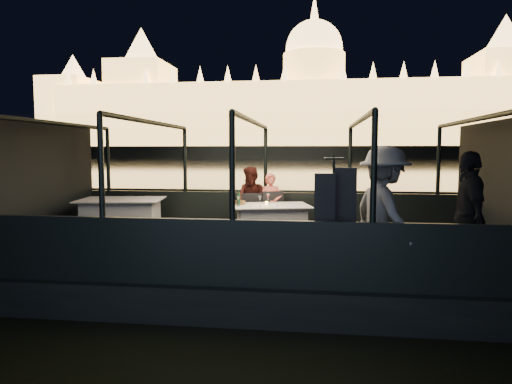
# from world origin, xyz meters

# --- Properties ---
(river_water) EXTENTS (500.00, 500.00, 0.00)m
(river_water) POSITION_xyz_m (0.00, 80.00, 0.00)
(river_water) COLOR black
(river_water) RESTS_ON ground
(boat_hull) EXTENTS (8.60, 4.40, 1.00)m
(boat_hull) POSITION_xyz_m (0.00, 0.00, 0.00)
(boat_hull) COLOR black
(boat_hull) RESTS_ON river_water
(boat_deck) EXTENTS (8.00, 4.00, 0.04)m
(boat_deck) POSITION_xyz_m (0.00, 0.00, 0.48)
(boat_deck) COLOR black
(boat_deck) RESTS_ON boat_hull
(gunwale_port) EXTENTS (8.00, 0.08, 0.90)m
(gunwale_port) POSITION_xyz_m (0.00, 2.00, 0.95)
(gunwale_port) COLOR black
(gunwale_port) RESTS_ON boat_deck
(gunwale_starboard) EXTENTS (8.00, 0.08, 0.90)m
(gunwale_starboard) POSITION_xyz_m (0.00, -2.00, 0.95)
(gunwale_starboard) COLOR black
(gunwale_starboard) RESTS_ON boat_deck
(cabin_glass_port) EXTENTS (8.00, 0.02, 1.40)m
(cabin_glass_port) POSITION_xyz_m (0.00, 2.00, 2.10)
(cabin_glass_port) COLOR #99B2B2
(cabin_glass_port) RESTS_ON gunwale_port
(cabin_glass_starboard) EXTENTS (8.00, 0.02, 1.40)m
(cabin_glass_starboard) POSITION_xyz_m (0.00, -2.00, 2.10)
(cabin_glass_starboard) COLOR #99B2B2
(cabin_glass_starboard) RESTS_ON gunwale_starboard
(cabin_roof_glass) EXTENTS (8.00, 4.00, 0.02)m
(cabin_roof_glass) POSITION_xyz_m (0.00, 0.00, 2.80)
(cabin_roof_glass) COLOR #99B2B2
(cabin_roof_glass) RESTS_ON boat_deck
(end_wall_fore) EXTENTS (0.02, 4.00, 2.30)m
(end_wall_fore) POSITION_xyz_m (-4.00, 0.00, 1.65)
(end_wall_fore) COLOR black
(end_wall_fore) RESTS_ON boat_deck
(end_wall_aft) EXTENTS (0.02, 4.00, 2.30)m
(end_wall_aft) POSITION_xyz_m (4.00, 0.00, 1.65)
(end_wall_aft) COLOR black
(end_wall_aft) RESTS_ON boat_deck
(canopy_ribs) EXTENTS (8.00, 4.00, 2.30)m
(canopy_ribs) POSITION_xyz_m (0.00, 0.00, 1.65)
(canopy_ribs) COLOR black
(canopy_ribs) RESTS_ON boat_deck
(embankment) EXTENTS (400.00, 140.00, 6.00)m
(embankment) POSITION_xyz_m (0.00, 210.00, 1.00)
(embankment) COLOR #423D33
(embankment) RESTS_ON ground
(parliament_building) EXTENTS (220.00, 32.00, 60.00)m
(parliament_building) POSITION_xyz_m (0.00, 175.00, 29.00)
(parliament_building) COLOR #F2D18C
(parliament_building) RESTS_ON embankment
(dining_table_central) EXTENTS (1.66, 1.38, 0.77)m
(dining_table_central) POSITION_xyz_m (0.24, 0.82, 0.89)
(dining_table_central) COLOR white
(dining_table_central) RESTS_ON boat_deck
(dining_table_aft) EXTENTS (1.77, 1.40, 0.85)m
(dining_table_aft) POSITION_xyz_m (-2.76, 0.76, 0.89)
(dining_table_aft) COLOR white
(dining_table_aft) RESTS_ON boat_deck
(chair_port_left) EXTENTS (0.50, 0.50, 0.92)m
(chair_port_left) POSITION_xyz_m (-0.22, 1.27, 0.95)
(chair_port_left) COLOR black
(chair_port_left) RESTS_ON boat_deck
(chair_port_right) EXTENTS (0.60, 0.60, 0.96)m
(chair_port_right) POSITION_xyz_m (0.21, 1.27, 0.95)
(chair_port_right) COLOR black
(chair_port_right) RESTS_ON boat_deck
(coat_stand) EXTENTS (0.59, 0.53, 1.75)m
(coat_stand) POSITION_xyz_m (1.32, -1.75, 1.40)
(coat_stand) COLOR black
(coat_stand) RESTS_ON boat_deck
(person_woman_coral) EXTENTS (0.49, 0.34, 1.34)m
(person_woman_coral) POSITION_xyz_m (0.16, 1.54, 1.25)
(person_woman_coral) COLOR #F67159
(person_woman_coral) RESTS_ON boat_deck
(person_man_maroon) EXTENTS (0.85, 0.75, 1.47)m
(person_man_maroon) POSITION_xyz_m (-0.24, 1.60, 1.25)
(person_man_maroon) COLOR #3B1510
(person_man_maroon) RESTS_ON boat_deck
(passenger_stripe) EXTENTS (1.12, 1.39, 1.87)m
(passenger_stripe) POSITION_xyz_m (2.01, -1.50, 1.35)
(passenger_stripe) COLOR silver
(passenger_stripe) RESTS_ON boat_deck
(passenger_dark) EXTENTS (0.52, 1.09, 1.81)m
(passenger_dark) POSITION_xyz_m (3.20, -1.20, 1.35)
(passenger_dark) COLOR black
(passenger_dark) RESTS_ON boat_deck
(wine_bottle) EXTENTS (0.07, 0.07, 0.30)m
(wine_bottle) POSITION_xyz_m (-0.36, 0.62, 1.42)
(wine_bottle) COLOR #13361E
(wine_bottle) RESTS_ON dining_table_central
(bread_basket) EXTENTS (0.25, 0.25, 0.08)m
(bread_basket) POSITION_xyz_m (-0.36, 0.81, 1.31)
(bread_basket) COLOR brown
(bread_basket) RESTS_ON dining_table_central
(amber_candle) EXTENTS (0.06, 0.06, 0.08)m
(amber_candle) POSITION_xyz_m (0.16, 0.71, 1.31)
(amber_candle) COLOR yellow
(amber_candle) RESTS_ON dining_table_central
(plate_near) EXTENTS (0.32, 0.32, 0.02)m
(plate_near) POSITION_xyz_m (0.27, 0.70, 1.27)
(plate_near) COLOR white
(plate_near) RESTS_ON dining_table_central
(plate_far) EXTENTS (0.27, 0.27, 0.02)m
(plate_far) POSITION_xyz_m (-0.33, 0.97, 1.27)
(plate_far) COLOR white
(plate_far) RESTS_ON dining_table_central
(wine_glass_white) EXTENTS (0.08, 0.08, 0.19)m
(wine_glass_white) POSITION_xyz_m (-0.36, 0.56, 1.36)
(wine_glass_white) COLOR silver
(wine_glass_white) RESTS_ON dining_table_central
(wine_glass_red) EXTENTS (0.07, 0.07, 0.20)m
(wine_glass_red) POSITION_xyz_m (0.17, 0.92, 1.36)
(wine_glass_red) COLOR white
(wine_glass_red) RESTS_ON dining_table_central
(wine_glass_empty) EXTENTS (0.08, 0.08, 0.19)m
(wine_glass_empty) POSITION_xyz_m (0.05, 0.57, 1.36)
(wine_glass_empty) COLOR white
(wine_glass_empty) RESTS_ON dining_table_central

